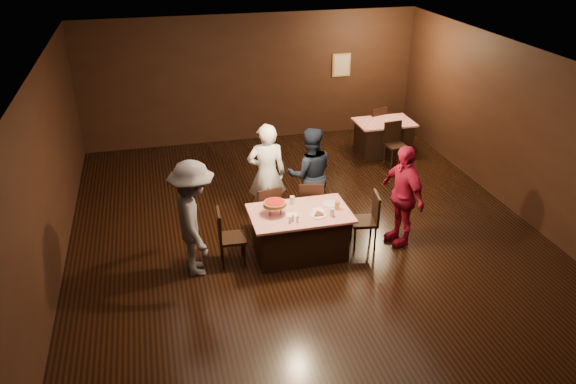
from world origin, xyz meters
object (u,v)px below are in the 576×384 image
object	(u,v)px
diner_navy_hoodie	(310,174)
diner_white_jacket	(267,174)
chair_back_far	(374,125)
diner_red_shirt	(402,195)
pizza_stand	(275,204)
glass_front_right	(332,212)
chair_back_near	(396,145)
glass_back	(292,200)
back_table	(383,137)
chair_far_right	(311,204)
chair_end_right	(364,220)
chair_end_left	(232,237)
glass_amber	(337,206)
plate_empty	(330,204)
main_table	(300,233)
diner_grey_knit	(194,219)
chair_far_left	(266,210)

from	to	relation	value
diner_navy_hoodie	diner_white_jacket	bearing A→B (deg)	0.52
chair_back_far	diner_red_shirt	size ratio (longest dim) A/B	0.55
diner_white_jacket	pizza_stand	world-z (taller)	diner_white_jacket
glass_front_right	diner_white_jacket	bearing A→B (deg)	116.51
chair_back_near	glass_back	size ratio (longest dim) A/B	6.79
chair_back_near	diner_navy_hoodie	size ratio (longest dim) A/B	0.55
back_table	chair_far_right	world-z (taller)	chair_far_right
back_table	chair_end_right	bearing A→B (deg)	-117.19
back_table	diner_navy_hoodie	bearing A→B (deg)	-134.49
chair_end_left	glass_front_right	size ratio (longest dim) A/B	6.79
glass_amber	glass_front_right	bearing A→B (deg)	-126.87
plate_empty	glass_back	distance (m)	0.62
plate_empty	diner_red_shirt	bearing A→B (deg)	-8.10
chair_far_right	diner_white_jacket	xyz separation A→B (m)	(-0.68, 0.46, 0.45)
back_table	chair_back_near	bearing A→B (deg)	-90.00
main_table	chair_back_far	distance (m)	5.22
chair_far_right	glass_back	distance (m)	0.73
chair_back_far	diner_navy_hoodie	world-z (taller)	diner_navy_hoodie
chair_back_near	diner_grey_knit	distance (m)	5.60
chair_far_left	chair_end_left	world-z (taller)	same
diner_white_jacket	pizza_stand	size ratio (longest dim) A/B	4.88
chair_far_left	chair_end_left	size ratio (longest dim) A/B	1.00
chair_far_left	diner_grey_knit	xyz separation A→B (m)	(-1.27, -0.84, 0.45)
main_table	diner_navy_hoodie	size ratio (longest dim) A/B	0.92
back_table	diner_navy_hoodie	distance (m)	3.60
chair_far_left	chair_end_right	bearing A→B (deg)	142.83
main_table	chair_end_right	xyz separation A→B (m)	(1.10, 0.00, 0.09)
back_table	glass_back	distance (m)	4.56
chair_far_right	diner_grey_knit	xyz separation A→B (m)	(-2.07, -0.84, 0.45)
main_table	diner_red_shirt	world-z (taller)	diner_red_shirt
chair_back_near	diner_red_shirt	xyz separation A→B (m)	(-1.25, -3.00, 0.40)
chair_end_right	glass_amber	size ratio (longest dim) A/B	6.79
chair_end_left	pizza_stand	xyz separation A→B (m)	(0.70, 0.05, 0.48)
diner_navy_hoodie	glass_front_right	distance (m)	1.38
back_table	chair_far_right	bearing A→B (deg)	-131.50
main_table	glass_amber	size ratio (longest dim) A/B	11.43
plate_empty	glass_front_right	distance (m)	0.42
glass_amber	chair_back_far	bearing A→B (deg)	61.10
chair_back_near	glass_amber	distance (m)	3.87
diner_white_jacket	pizza_stand	xyz separation A→B (m)	(-0.12, -1.16, 0.02)
diner_white_jacket	diner_red_shirt	xyz separation A→B (m)	(2.02, -1.23, -0.06)
plate_empty	diner_white_jacket	bearing A→B (deg)	128.03
diner_grey_knit	glass_amber	world-z (taller)	diner_grey_knit
main_table	chair_back_far	size ratio (longest dim) A/B	1.68
plate_empty	glass_amber	world-z (taller)	glass_amber
glass_back	chair_far_left	bearing A→B (deg)	127.87
back_table	glass_amber	world-z (taller)	glass_amber
main_table	chair_far_left	world-z (taller)	chair_far_left
main_table	chair_end_right	size ratio (longest dim) A/B	1.68
main_table	glass_amber	world-z (taller)	glass_amber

